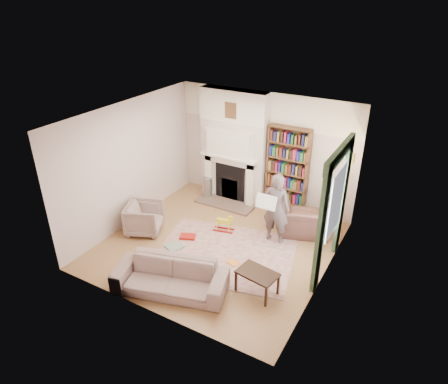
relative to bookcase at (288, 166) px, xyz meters
The scene contains 25 objects.
floor 2.51m from the bookcase, 107.05° to the right, with size 4.50×4.50×0.00m, color brown.
ceiling 2.75m from the bookcase, 107.05° to the right, with size 4.50×4.50×0.00m, color white.
wall_back 0.70m from the bookcase, 168.69° to the left, with size 4.50×4.50×0.00m, color beige.
wall_front 4.42m from the bookcase, 98.46° to the right, with size 4.50×4.50×0.00m, color beige.
wall_left 3.60m from the bookcase, 143.83° to the right, with size 4.50×4.50×0.00m, color beige.
wall_right 2.67m from the bookcase, 52.96° to the right, with size 4.50×4.50×0.00m, color beige.
fireplace 1.42m from the bookcase, behind, with size 1.70×0.58×2.80m.
bookcase is the anchor object (origin of this frame).
window 2.36m from the bookcase, 47.34° to the right, with size 0.02×0.90×1.30m, color silver.
curtain_left 2.87m from the bookcase, 57.36° to the right, with size 0.07×0.32×2.40m, color #31492F.
curtain_right 1.86m from the bookcase, 33.35° to the right, with size 0.07×0.32×2.40m, color #31492F.
pelmet 2.60m from the bookcase, 48.16° to the right, with size 0.09×1.70×0.24m, color #31492F.
wall_sconce 1.68m from the bookcase, 24.19° to the right, with size 0.20×0.24×0.24m, color gold, non-canonical shape.
rug 2.63m from the bookcase, 98.80° to the right, with size 2.76×2.12×0.01m, color #C4B394.
armchair_reading 1.37m from the bookcase, 45.26° to the right, with size 1.08×0.95×0.70m, color #4A2E27.
armchair_left 3.51m from the bookcase, 133.33° to the right, with size 0.73×0.75×0.69m, color #B2A493.
sofa 3.93m from the bookcase, 100.00° to the right, with size 2.02×0.79×0.59m, color gray.
man_reading 1.47m from the bookcase, 76.90° to the right, with size 0.58×0.38×1.58m, color #4F413F.
newspaper 1.60m from the bookcase, 83.83° to the right, with size 0.43×0.02×0.30m, color white.
coffee_table 3.29m from the bookcase, 77.05° to the right, with size 0.70×0.45×0.45m, color black, non-canonical shape.
paraffin_heater 2.22m from the bookcase, 169.89° to the right, with size 0.24×0.24×0.55m, color #979A9E.
rocking_horse 2.04m from the bookcase, 117.20° to the right, with size 0.46×0.18×0.41m, color gold, non-canonical shape.
board_game 3.23m from the bookcase, 117.76° to the right, with size 0.32×0.32×0.03m, color gold.
game_box_lid 2.85m from the bookcase, 121.21° to the right, with size 0.33×0.22×0.06m, color #A11712.
comic_annuals 2.92m from the bookcase, 96.29° to the right, with size 0.74×0.53×0.02m.
Camera 1 is at (3.59, -6.07, 4.88)m, focal length 32.00 mm.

